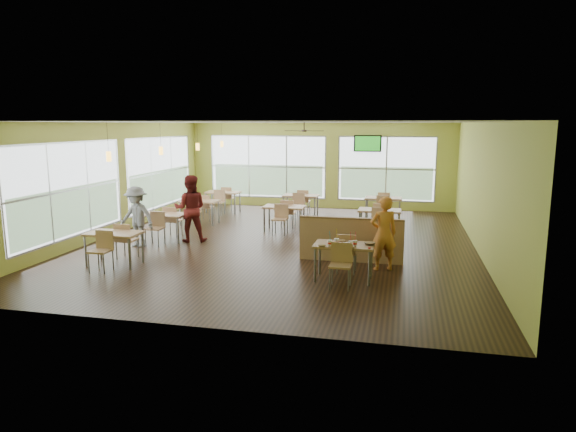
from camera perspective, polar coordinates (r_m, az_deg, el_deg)
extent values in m
plane|color=black|center=(13.87, -0.62, -2.94)|extent=(12.00, 12.00, 0.00)
plane|color=white|center=(13.51, -0.65, 10.39)|extent=(12.00, 12.00, 0.00)
cube|color=#AFBD4C|center=(19.46, 3.47, 5.60)|extent=(10.00, 0.04, 3.20)
cube|color=#AFBD4C|center=(7.95, -10.69, -1.26)|extent=(10.00, 0.04, 3.20)
cube|color=#AFBD4C|center=(15.53, -18.93, 3.90)|extent=(0.04, 12.00, 3.20)
cube|color=#AFBD4C|center=(13.37, 20.73, 2.86)|extent=(0.04, 12.00, 3.20)
cube|color=white|center=(13.88, -23.15, 2.63)|extent=(0.02, 4.50, 2.35)
cube|color=white|center=(18.14, -13.91, 4.75)|extent=(0.02, 4.50, 2.35)
cube|color=white|center=(19.87, -2.27, 5.49)|extent=(4.50, 0.02, 2.35)
cube|color=white|center=(19.20, 10.87, 5.15)|extent=(3.50, 0.02, 2.35)
cube|color=#B7BABC|center=(16.11, -17.66, -0.31)|extent=(0.04, 9.40, 0.05)
cube|color=#B7BABC|center=(19.53, 4.14, 1.92)|extent=(8.00, 0.04, 0.05)
cube|color=tan|center=(10.49, 6.23, -3.23)|extent=(1.20, 0.70, 0.04)
cube|color=brown|center=(10.50, 6.23, -3.36)|extent=(1.22, 0.71, 0.01)
cylinder|color=slate|center=(10.38, 3.03, -5.47)|extent=(0.05, 0.05, 0.71)
cylinder|color=slate|center=(10.26, 9.02, -5.77)|extent=(0.05, 0.05, 0.71)
cylinder|color=slate|center=(10.93, 3.55, -4.66)|extent=(0.05, 0.05, 0.71)
cylinder|color=slate|center=(10.82, 9.23, -4.94)|extent=(0.05, 0.05, 0.71)
cube|color=tan|center=(11.09, 6.53, -3.99)|extent=(0.42, 0.42, 0.04)
cube|color=tan|center=(11.22, 6.66, -2.67)|extent=(0.42, 0.04, 0.40)
cube|color=tan|center=(10.03, 5.84, -5.50)|extent=(0.42, 0.42, 0.04)
cube|color=tan|center=(9.79, 5.73, -4.56)|extent=(0.42, 0.04, 0.40)
cube|color=tan|center=(11.95, 7.01, -2.72)|extent=(2.40, 0.12, 1.00)
cube|color=brown|center=(11.84, 7.07, -0.26)|extent=(2.40, 0.14, 0.04)
cube|color=tan|center=(12.20, -18.82, -1.82)|extent=(1.20, 0.70, 0.04)
cube|color=brown|center=(12.21, -18.82, -1.93)|extent=(1.22, 0.71, 0.01)
cylinder|color=slate|center=(12.33, -21.57, -3.65)|extent=(0.05, 0.05, 0.71)
cylinder|color=slate|center=(11.77, -17.20, -4.03)|extent=(0.05, 0.05, 0.71)
cylinder|color=slate|center=(12.80, -20.12, -3.07)|extent=(0.05, 0.05, 0.71)
cylinder|color=slate|center=(12.26, -15.86, -3.40)|extent=(0.05, 0.05, 0.71)
cube|color=tan|center=(12.72, -17.46, -2.56)|extent=(0.42, 0.42, 0.04)
cube|color=tan|center=(12.83, -17.09, -1.42)|extent=(0.42, 0.04, 0.40)
cube|color=tan|center=(11.81, -20.13, -3.68)|extent=(0.42, 0.42, 0.04)
cube|color=tan|center=(11.60, -20.70, -2.84)|extent=(0.42, 0.04, 0.40)
cube|color=tan|center=(14.35, -13.64, 0.18)|extent=(1.20, 0.70, 0.04)
cube|color=brown|center=(14.35, -13.63, 0.08)|extent=(1.22, 0.71, 0.01)
cylinder|color=slate|center=(14.41, -16.01, -1.41)|extent=(0.05, 0.05, 0.71)
cylinder|color=slate|center=(13.93, -12.11, -1.63)|extent=(0.05, 0.05, 0.71)
cylinder|color=slate|center=(14.91, -14.95, -0.97)|extent=(0.05, 0.05, 0.71)
cylinder|color=slate|center=(14.44, -11.15, -1.17)|extent=(0.05, 0.05, 0.71)
cube|color=tan|center=(14.88, -12.66, -0.52)|extent=(0.42, 0.42, 0.04)
cube|color=tan|center=(15.01, -12.38, 0.43)|extent=(0.42, 0.04, 0.40)
cube|color=tan|center=(13.92, -14.59, -1.34)|extent=(0.42, 0.42, 0.04)
cube|color=tan|center=(13.71, -14.99, -0.59)|extent=(0.42, 0.04, 0.40)
cube|color=tan|center=(16.59, -9.83, 1.65)|extent=(1.20, 0.70, 0.04)
cube|color=brown|center=(16.60, -9.83, 1.56)|extent=(1.22, 0.71, 0.01)
cylinder|color=slate|center=(16.60, -11.89, 0.27)|extent=(0.05, 0.05, 0.71)
cylinder|color=slate|center=(16.19, -8.41, 0.13)|extent=(0.05, 0.05, 0.71)
cylinder|color=slate|center=(17.12, -11.09, 0.60)|extent=(0.05, 0.05, 0.71)
cylinder|color=slate|center=(16.72, -7.70, 0.47)|extent=(0.05, 0.05, 0.71)
cube|color=tan|center=(17.14, -9.10, 0.99)|extent=(0.42, 0.42, 0.04)
cube|color=tan|center=(17.28, -8.89, 1.81)|extent=(0.42, 0.04, 0.40)
cube|color=tan|center=(16.14, -10.54, 0.38)|extent=(0.42, 0.42, 0.04)
cube|color=tan|center=(15.93, -10.84, 1.04)|extent=(0.42, 0.04, 0.40)
cube|color=tan|center=(18.62, -7.24, 2.64)|extent=(1.20, 0.70, 0.04)
cube|color=brown|center=(18.62, -7.24, 2.56)|extent=(1.22, 0.71, 0.01)
cylinder|color=slate|center=(18.60, -9.09, 1.41)|extent=(0.05, 0.05, 0.71)
cylinder|color=slate|center=(18.23, -5.93, 1.31)|extent=(0.05, 0.05, 0.71)
cylinder|color=slate|center=(19.13, -8.44, 1.68)|extent=(0.05, 0.05, 0.71)
cylinder|color=slate|center=(18.77, -5.37, 1.58)|extent=(0.05, 0.05, 0.71)
cube|color=tan|center=(19.17, -6.67, 2.02)|extent=(0.42, 0.42, 0.04)
cube|color=tan|center=(19.32, -6.49, 2.75)|extent=(0.42, 0.04, 0.40)
cube|color=tan|center=(18.15, -7.81, 1.54)|extent=(0.42, 0.42, 0.04)
cube|color=tan|center=(17.94, -8.04, 2.14)|extent=(0.42, 0.04, 0.40)
cube|color=tan|center=(15.23, -0.42, 1.04)|extent=(1.20, 0.70, 0.04)
cube|color=brown|center=(15.24, -0.42, 0.95)|extent=(1.22, 0.71, 0.01)
cylinder|color=slate|center=(15.15, -2.66, -0.46)|extent=(0.05, 0.05, 0.71)
cylinder|color=slate|center=(14.91, 1.35, -0.63)|extent=(0.05, 0.05, 0.71)
cylinder|color=slate|center=(15.70, -2.10, -0.08)|extent=(0.05, 0.05, 0.71)
cylinder|color=slate|center=(15.47, 1.77, -0.23)|extent=(0.05, 0.05, 0.71)
cube|color=tan|center=(15.81, 0.03, 0.35)|extent=(0.42, 0.42, 0.04)
cube|color=tan|center=(15.96, 0.18, 1.24)|extent=(0.42, 0.04, 0.40)
cube|color=tan|center=(14.76, -0.91, -0.36)|extent=(0.42, 0.42, 0.04)
cube|color=tan|center=(14.53, -1.09, 0.35)|extent=(0.42, 0.04, 0.40)
cube|color=tan|center=(17.65, 1.43, 2.30)|extent=(1.20, 0.70, 0.04)
cube|color=brown|center=(17.65, 1.43, 2.22)|extent=(1.22, 0.71, 0.01)
cylinder|color=slate|center=(17.54, -0.50, 1.02)|extent=(0.05, 0.05, 0.71)
cylinder|color=slate|center=(17.33, 2.98, 0.89)|extent=(0.05, 0.05, 0.71)
cylinder|color=slate|center=(18.10, -0.07, 1.30)|extent=(0.05, 0.05, 0.71)
cylinder|color=slate|center=(17.89, 3.30, 1.18)|extent=(0.05, 0.05, 0.71)
cube|color=tan|center=(18.23, 1.76, 1.66)|extent=(0.42, 0.42, 0.04)
cube|color=tan|center=(18.38, 1.88, 2.43)|extent=(0.42, 0.04, 0.40)
cube|color=tan|center=(17.16, 1.06, 1.13)|extent=(0.42, 0.42, 0.04)
cube|color=tan|center=(16.94, 0.93, 1.77)|extent=(0.42, 0.04, 0.40)
cube|color=tan|center=(14.86, 10.15, 0.65)|extent=(1.20, 0.70, 0.04)
cube|color=brown|center=(14.86, 10.15, 0.55)|extent=(1.22, 0.71, 0.01)
cylinder|color=slate|center=(14.67, 7.94, -0.90)|extent=(0.05, 0.05, 0.71)
cylinder|color=slate|center=(14.62, 12.16, -1.07)|extent=(0.05, 0.05, 0.71)
cylinder|color=slate|center=(15.24, 8.13, -0.49)|extent=(0.05, 0.05, 0.71)
cylinder|color=slate|center=(15.19, 12.19, -0.65)|extent=(0.05, 0.05, 0.71)
cube|color=tan|center=(15.45, 10.22, -0.05)|extent=(0.42, 0.42, 0.04)
cube|color=tan|center=(15.60, 10.28, 0.87)|extent=(0.42, 0.04, 0.40)
cube|color=tan|center=(14.37, 10.01, -0.81)|extent=(0.42, 0.42, 0.04)
cube|color=tan|center=(14.14, 10.00, -0.08)|extent=(0.42, 0.04, 0.40)
cube|color=tan|center=(17.33, 10.55, 1.98)|extent=(1.20, 0.70, 0.04)
cube|color=brown|center=(17.33, 10.55, 1.90)|extent=(1.22, 0.71, 0.01)
cylinder|color=slate|center=(17.12, 8.66, 0.67)|extent=(0.05, 0.05, 0.71)
cylinder|color=slate|center=(17.09, 12.28, 0.53)|extent=(0.05, 0.05, 0.71)
cylinder|color=slate|center=(17.70, 8.80, 0.98)|extent=(0.05, 0.05, 0.71)
cylinder|color=slate|center=(17.66, 12.30, 0.84)|extent=(0.05, 0.05, 0.71)
cube|color=tan|center=(17.91, 10.59, 1.34)|extent=(0.42, 0.42, 0.04)
cube|color=tan|center=(18.07, 10.64, 2.12)|extent=(0.42, 0.04, 0.40)
cube|color=tan|center=(16.82, 10.44, 0.78)|extent=(0.42, 0.42, 0.04)
cube|color=tan|center=(16.60, 10.44, 1.42)|extent=(0.42, 0.04, 0.40)
cylinder|color=#2D2119|center=(11.96, -19.41, 8.17)|extent=(0.01, 0.01, 0.70)
cylinder|color=yellow|center=(11.98, -19.30, 6.26)|extent=(0.11, 0.11, 0.22)
cylinder|color=#2D2119|center=(14.14, -14.00, 8.67)|extent=(0.01, 0.01, 0.70)
cylinder|color=yellow|center=(14.16, -13.93, 7.05)|extent=(0.11, 0.11, 0.22)
cylinder|color=#2D2119|center=(16.42, -10.05, 8.98)|extent=(0.01, 0.01, 0.70)
cylinder|color=yellow|center=(16.43, -10.01, 7.59)|extent=(0.11, 0.11, 0.22)
cylinder|color=#2D2119|center=(18.47, -7.39, 9.17)|extent=(0.01, 0.01, 0.70)
cylinder|color=yellow|center=(18.48, -7.36, 7.93)|extent=(0.11, 0.11, 0.22)
cylinder|color=#2D2119|center=(16.44, 1.81, 9.94)|extent=(0.03, 0.03, 0.24)
cylinder|color=#2D2119|center=(16.45, 1.81, 9.45)|extent=(0.16, 0.16, 0.06)
cube|color=#2D2119|center=(16.38, 3.02, 9.44)|extent=(0.55, 0.10, 0.01)
cube|color=#2D2119|center=(16.79, 2.04, 9.46)|extent=(0.10, 0.55, 0.01)
cube|color=#2D2119|center=(16.52, 0.60, 9.46)|extent=(0.55, 0.10, 0.01)
cube|color=#2D2119|center=(16.10, 1.56, 9.43)|extent=(0.10, 0.55, 0.01)
cube|color=black|center=(19.10, 8.84, 7.97)|extent=(1.00, 0.06, 0.60)
cube|color=#248F21|center=(19.07, 8.83, 7.96)|extent=(0.90, 0.01, 0.52)
imported|color=#D54717|center=(11.32, 10.57, -1.90)|extent=(0.69, 0.57, 1.63)
imported|color=maroon|center=(14.08, -10.81, 0.82)|extent=(1.04, 0.91, 1.81)
imported|color=slate|center=(13.84, -16.47, -0.07)|extent=(1.11, 0.77, 1.58)
cone|color=white|center=(10.27, 4.67, -3.04)|extent=(0.09, 0.09, 0.12)
cylinder|color=red|center=(10.27, 4.67, -3.02)|extent=(0.08, 0.08, 0.03)
cylinder|color=white|center=(10.26, 4.68, -2.68)|extent=(0.09, 0.09, 0.01)
cylinder|color=#2498E0|center=(10.24, 4.68, -2.12)|extent=(0.03, 0.06, 0.21)
cone|color=white|center=(10.35, 5.43, -2.91)|extent=(0.10, 0.10, 0.13)
cylinder|color=red|center=(10.35, 5.43, -2.89)|extent=(0.09, 0.09, 0.04)
cylinder|color=white|center=(10.34, 5.44, -2.52)|extent=(0.10, 0.10, 0.01)
cylinder|color=gold|center=(10.31, 5.45, -1.90)|extent=(0.02, 0.06, 0.24)
cone|color=white|center=(10.24, 6.97, -3.12)|extent=(0.09, 0.09, 0.12)
cylinder|color=red|center=(10.24, 6.97, -3.10)|extent=(0.08, 0.08, 0.03)
cylinder|color=white|center=(10.23, 6.98, -2.76)|extent=(0.09, 0.09, 0.01)
cylinder|color=red|center=(10.21, 6.99, -2.20)|extent=(0.02, 0.06, 0.21)
cone|color=white|center=(10.30, 7.46, -3.07)|extent=(0.09, 0.09, 0.11)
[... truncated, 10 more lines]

